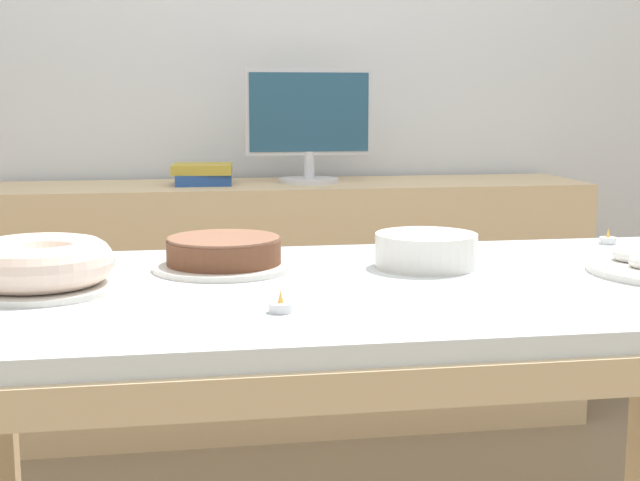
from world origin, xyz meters
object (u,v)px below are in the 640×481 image
Objects in this scene: tealight_centre at (608,240)px; cake_golden_bundt at (39,266)px; book_stack at (202,174)px; tealight_right_edge at (281,306)px; cake_chocolate_round at (224,254)px; computer_monitor at (309,126)px; plate_stack at (426,250)px; tealight_near_cakes at (108,261)px.

cake_golden_bundt is at bearing -166.08° from tealight_centre.
book_stack is 5.21× the size of tealight_right_edge.
cake_golden_bundt reaches higher than cake_chocolate_round.
tealight_right_edge is (0.07, -0.38, -0.02)m from cake_chocolate_round.
computer_monitor reaches higher than book_stack.
plate_stack is at bearing -87.39° from computer_monitor.
cake_chocolate_round reaches higher than tealight_right_edge.
cake_golden_bundt is 7.21× the size of tealight_centre.
cake_chocolate_round is at bearing -18.22° from tealight_near_cakes.
book_stack is at bearing 108.65° from plate_stack.
tealight_near_cakes is at bearing 65.02° from cake_golden_bundt.
plate_stack is 5.25× the size of tealight_centre.
tealight_near_cakes is at bearing -102.12° from book_stack.
book_stack reaches higher than tealight_centre.
computer_monitor is 1.18m from tealight_centre.
computer_monitor is at bearing 61.62° from tealight_near_cakes.
book_stack is 1.12m from tealight_near_cakes.
cake_chocolate_round is at bearing -89.95° from book_stack.
computer_monitor reaches higher than tealight_near_cakes.
computer_monitor is at bearing 79.58° from tealight_right_edge.
cake_golden_bundt is 0.25m from tealight_near_cakes.
tealight_centre is 1.01m from tealight_right_edge.
plate_stack is at bearing 7.71° from cake_golden_bundt.
cake_golden_bundt is 0.47m from tealight_right_edge.
computer_monitor is 1.25m from cake_chocolate_round.
plate_stack is 0.66m from tealight_near_cakes.
computer_monitor is 0.39m from book_stack.
tealight_near_cakes and tealight_right_edge have the same top height.
plate_stack is (0.41, -1.22, -0.06)m from book_stack.
tealight_centre is at bearing 10.18° from cake_chocolate_round.
computer_monitor is 1.47× the size of cake_golden_bundt.
plate_stack is at bearing -10.79° from tealight_near_cakes.
tealight_centre is (0.51, 0.21, -0.02)m from plate_stack.
computer_monitor is at bearing -0.22° from book_stack.
plate_stack is at bearing -6.32° from cake_chocolate_round.
computer_monitor reaches higher than cake_golden_bundt.
cake_golden_bundt is 1.30m from tealight_centre.
computer_monitor is 1.47× the size of cake_chocolate_round.
computer_monitor is 10.60× the size of tealight_near_cakes.
book_stack reaches higher than tealight_right_edge.
tealight_near_cakes is at bearing -118.38° from computer_monitor.
book_stack is 1.37m from cake_golden_bundt.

